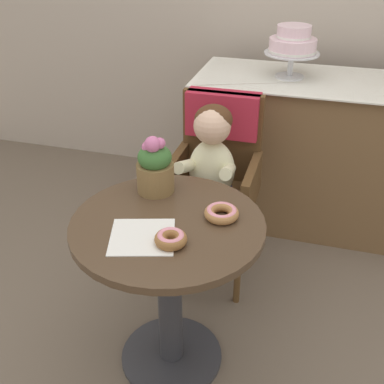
% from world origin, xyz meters
% --- Properties ---
extents(ground_plane, '(8.00, 8.00, 0.00)m').
position_xyz_m(ground_plane, '(0.00, 0.00, 0.00)').
color(ground_plane, '#6B5B4C').
extents(cafe_table, '(0.72, 0.72, 0.72)m').
position_xyz_m(cafe_table, '(0.00, 0.00, 0.51)').
color(cafe_table, '#4C3826').
rests_on(cafe_table, ground).
extents(wicker_chair, '(0.42, 0.45, 0.95)m').
position_xyz_m(wicker_chair, '(0.02, 0.70, 0.64)').
color(wicker_chair, brown).
rests_on(wicker_chair, ground).
extents(seated_child, '(0.27, 0.32, 0.73)m').
position_xyz_m(seated_child, '(0.02, 0.54, 0.68)').
color(seated_child, beige).
rests_on(seated_child, ground).
extents(paper_napkin, '(0.28, 0.27, 0.00)m').
position_xyz_m(paper_napkin, '(-0.05, -0.11, 0.72)').
color(paper_napkin, white).
rests_on(paper_napkin, cafe_table).
extents(donut_front, '(0.11, 0.11, 0.04)m').
position_xyz_m(donut_front, '(0.05, -0.12, 0.74)').
color(donut_front, '#936033').
rests_on(donut_front, cafe_table).
extents(donut_mid, '(0.13, 0.13, 0.04)m').
position_xyz_m(donut_mid, '(0.18, 0.08, 0.74)').
color(donut_mid, '#AD7542').
rests_on(donut_mid, cafe_table).
extents(flower_vase, '(0.15, 0.15, 0.25)m').
position_xyz_m(flower_vase, '(-0.12, 0.20, 0.83)').
color(flower_vase, brown).
rests_on(flower_vase, cafe_table).
extents(display_counter, '(1.56, 0.62, 0.90)m').
position_xyz_m(display_counter, '(0.55, 1.30, 0.45)').
color(display_counter, brown).
rests_on(display_counter, ground).
extents(tiered_cake_stand, '(0.30, 0.30, 0.28)m').
position_xyz_m(tiered_cake_stand, '(0.28, 1.30, 1.08)').
color(tiered_cake_stand, silver).
rests_on(tiered_cake_stand, display_counter).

